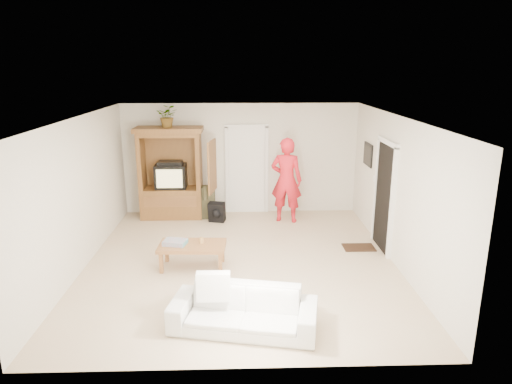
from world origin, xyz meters
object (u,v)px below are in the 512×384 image
Objects in this scene: man at (286,180)px; sofa at (244,310)px; armoire at (172,179)px; coffee_table at (192,247)px.

man is 0.99× the size of sofa.
armoire is 2.63m from man.
sofa is at bearing -63.88° from coffee_table.
coffee_table is at bearing 67.05° from man.
armoire reaches higher than sofa.
man is 4.58m from sofa.
man reaches higher than sofa.
sofa is 2.18m from coffee_table.
man is at bearing 54.65° from coffee_table.
sofa is at bearing -71.50° from armoire.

